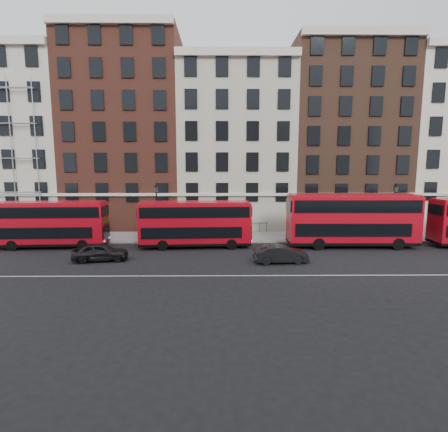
{
  "coord_description": "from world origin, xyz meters",
  "views": [
    {
      "loc": [
        -1.81,
        -24.31,
        7.19
      ],
      "look_at": [
        -1.49,
        5.0,
        3.0
      ],
      "focal_mm": 28.0,
      "sensor_mm": 36.0,
      "label": 1
    }
  ],
  "objects_px": {
    "bus_a": "(49,223)",
    "car_rear": "(100,252)",
    "bus_c": "(352,219)",
    "car_front": "(281,254)",
    "bus_b": "(195,223)"
  },
  "relations": [
    {
      "from": "bus_a",
      "to": "car_front",
      "type": "height_order",
      "value": "bus_a"
    },
    {
      "from": "car_rear",
      "to": "bus_a",
      "type": "bearing_deg",
      "value": 44.59
    },
    {
      "from": "bus_a",
      "to": "bus_c",
      "type": "xyz_separation_m",
      "value": [
        26.8,
        0.0,
        0.35
      ]
    },
    {
      "from": "bus_a",
      "to": "bus_b",
      "type": "relative_size",
      "value": 1.0
    },
    {
      "from": "bus_a",
      "to": "bus_b",
      "type": "height_order",
      "value": "bus_b"
    },
    {
      "from": "car_rear",
      "to": "car_front",
      "type": "xyz_separation_m",
      "value": [
        13.72,
        -0.68,
        -0.03
      ]
    },
    {
      "from": "bus_a",
      "to": "car_rear",
      "type": "distance_m",
      "value": 7.55
    },
    {
      "from": "bus_a",
      "to": "bus_b",
      "type": "distance_m",
      "value": 12.86
    },
    {
      "from": "bus_a",
      "to": "bus_c",
      "type": "distance_m",
      "value": 26.8
    },
    {
      "from": "bus_a",
      "to": "car_front",
      "type": "xyz_separation_m",
      "value": [
        19.65,
        -5.09,
        -1.54
      ]
    },
    {
      "from": "bus_c",
      "to": "car_front",
      "type": "bearing_deg",
      "value": -143.97
    },
    {
      "from": "bus_c",
      "to": "car_rear",
      "type": "xyz_separation_m",
      "value": [
        -20.86,
        -4.41,
        -1.85
      ]
    },
    {
      "from": "bus_c",
      "to": "car_front",
      "type": "relative_size",
      "value": 2.81
    },
    {
      "from": "bus_a",
      "to": "bus_b",
      "type": "bearing_deg",
      "value": -2.48
    },
    {
      "from": "bus_b",
      "to": "bus_c",
      "type": "bearing_deg",
      "value": -3.15
    }
  ]
}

